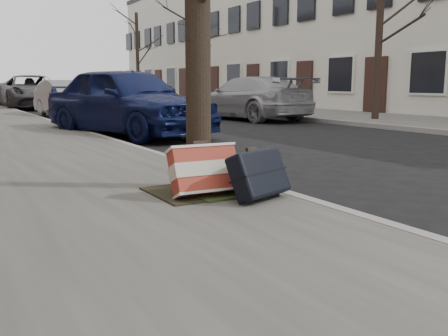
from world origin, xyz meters
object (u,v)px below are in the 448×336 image
car_near_front (128,101)px  suitcase_navy (259,174)px  suitcase_red (204,171)px  car_near_mid (69,99)px

car_near_front → suitcase_navy: bearing=-116.4°
suitcase_red → suitcase_navy: (0.37, -0.35, -0.01)m
car_near_front → car_near_mid: bearing=71.4°
car_near_front → car_near_mid: 6.61m
suitcase_navy → car_near_front: size_ratio=0.13×
suitcase_red → car_near_front: bearing=79.2°
suitcase_red → car_near_mid: car_near_mid is taller
suitcase_navy → suitcase_red: bearing=117.8°
car_near_mid → suitcase_navy: bearing=-101.4°
car_near_mid → suitcase_red: bearing=-103.2°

